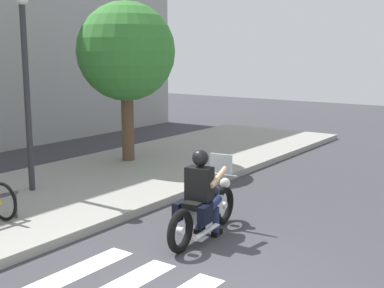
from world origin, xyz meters
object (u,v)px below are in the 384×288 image
object	(u,v)px
rider	(202,187)
street_lamp	(26,75)
motorcycle	(204,209)
tree_near_rack	(126,52)

from	to	relation	value
rider	street_lamp	world-z (taller)	street_lamp
motorcycle	rider	world-z (taller)	rider
rider	tree_near_rack	distance (m)	6.00
street_lamp	tree_near_rack	world-z (taller)	tree_near_rack
rider	street_lamp	distance (m)	4.48
rider	tree_near_rack	world-z (taller)	tree_near_rack
street_lamp	rider	bearing A→B (deg)	-89.21
motorcycle	tree_near_rack	bearing A→B (deg)	54.74
motorcycle	tree_near_rack	world-z (taller)	tree_near_rack
tree_near_rack	motorcycle	bearing A→B (deg)	-125.26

